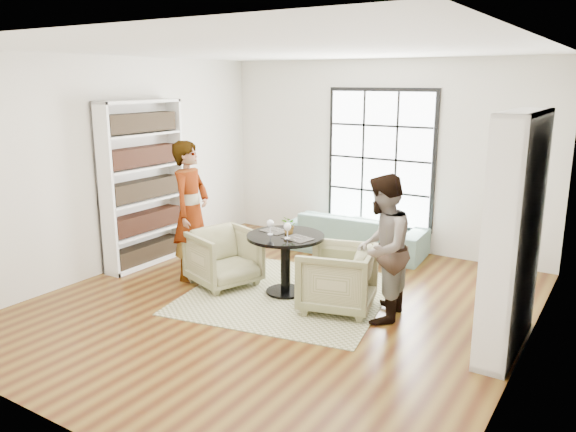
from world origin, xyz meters
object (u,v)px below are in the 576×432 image
Objects in this scene: person_left at (191,211)px; flower_centerpiece at (290,225)px; wine_glass_left at (270,224)px; wine_glass_right at (287,227)px; armchair_right at (337,278)px; pedestal_table at (285,251)px; armchair_left at (224,257)px; sofa at (356,233)px; person_right at (382,249)px.

flower_centerpiece is (1.44, 0.22, -0.05)m from person_left.
wine_glass_left is (1.25, 0.07, -0.03)m from person_left.
wine_glass_left is 0.95× the size of wine_glass_right.
armchair_right is 0.93m from flower_centerpiece.
wine_glass_left is (-0.17, -0.09, 0.35)m from pedestal_table.
pedestal_table is 1.18× the size of armchair_left.
armchair_left is (-0.87, -0.16, -0.19)m from pedestal_table.
wine_glass_right is 0.22m from flower_centerpiece.
person_left is at bearing -171.29° from flower_centerpiece.
person_left is at bearing -102.87° from armchair_right.
wine_glass_left is at bearing -142.37° from flower_centerpiece.
flower_centerpiece is (0.03, -2.03, 0.58)m from sofa.
sofa is 2.27m from wine_glass_left.
wine_glass_right is at bearing -9.72° from wine_glass_left.
armchair_right is at bearing -98.87° from person_right.
person_left is 2.76m from person_right.
pedestal_table is 1.48m from person_left.
pedestal_table is at bearing -111.11° from armchair_right.
wine_glass_right is at bearing 89.18° from sofa.
person_right is (2.20, 0.07, 0.46)m from armchair_left.
armchair_left is 1.66m from armchair_right.
person_left reaches higher than armchair_left.
person_left is at bearing -179.16° from wine_glass_right.
wine_glass_right is (0.12, -0.14, 0.36)m from pedestal_table.
sofa is at bearing 93.13° from wine_glass_right.
wine_glass_right is (0.29, -0.05, 0.01)m from wine_glass_left.
person_right is at bearing 117.61° from sofa.
sofa is 2.61m from person_right.
flower_centerpiece is (-1.31, 0.15, 0.05)m from person_right.
armchair_right is at bearing 0.00° from wine_glass_left.
sofa is 2.31m from wine_glass_right.
wine_glass_left reaches higher than pedestal_table.
sofa is at bearing -157.32° from person_right.
armchair_right is 0.71m from person_right.
sofa is at bearing -174.86° from armchair_right.
sofa is at bearing 90.78° from flower_centerpiece.
wine_glass_right reaches higher than armchair_left.
flower_centerpiece is at bearing 86.83° from sofa.
sofa is at bearing 90.17° from pedestal_table.
wine_glass_left is 0.25m from flower_centerpiece.
flower_centerpiece is (0.02, 0.06, 0.33)m from pedestal_table.
person_right reaches higher than wine_glass_right.
armchair_right is at bearing 4.23° from wine_glass_right.
wine_glass_right is 0.89× the size of flower_centerpiece.
person_left reaches higher than pedestal_table.
wine_glass_right is (1.54, 0.02, -0.02)m from person_left.
armchair_left is (-0.87, -2.25, 0.06)m from sofa.
wine_glass_left is at bearing 170.28° from wine_glass_right.
wine_glass_right is (-1.22, -0.05, 0.09)m from person_right.
sofa is 1.14× the size of person_left.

